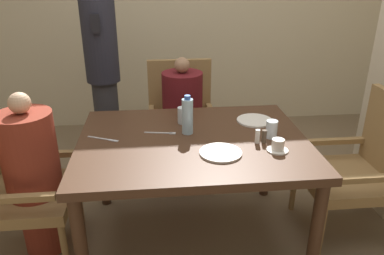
# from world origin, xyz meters

# --- Properties ---
(ground_plane) EXTENTS (16.00, 16.00, 0.00)m
(ground_plane) POSITION_xyz_m (0.00, 0.00, 0.00)
(ground_plane) COLOR #7A664C
(dining_table) EXTENTS (1.36, 1.05, 0.73)m
(dining_table) POSITION_xyz_m (0.00, 0.00, 0.65)
(dining_table) COLOR #422819
(dining_table) RESTS_ON ground_plane
(chair_left_side) EXTENTS (0.55, 0.55, 0.95)m
(chair_left_side) POSITION_xyz_m (-1.10, 0.00, 0.49)
(chair_left_side) COLOR olive
(chair_left_side) RESTS_ON ground_plane
(diner_in_left_chair) EXTENTS (0.32, 0.32, 1.05)m
(diner_in_left_chair) POSITION_xyz_m (-0.95, 0.00, 0.54)
(diner_in_left_chair) COLOR maroon
(diner_in_left_chair) RESTS_ON ground_plane
(chair_far_side) EXTENTS (0.55, 0.55, 0.95)m
(chair_far_side) POSITION_xyz_m (0.00, 0.95, 0.49)
(chair_far_side) COLOR olive
(chair_far_side) RESTS_ON ground_plane
(diner_in_far_chair) EXTENTS (0.32, 0.32, 1.04)m
(diner_in_far_chair) POSITION_xyz_m (-0.00, 0.80, 0.53)
(diner_in_far_chair) COLOR #5B1419
(diner_in_far_chair) RESTS_ON ground_plane
(chair_right_side) EXTENTS (0.55, 0.55, 0.95)m
(chair_right_side) POSITION_xyz_m (1.10, 0.00, 0.49)
(chair_right_side) COLOR olive
(chair_right_side) RESTS_ON ground_plane
(standing_host) EXTENTS (0.28, 0.32, 1.65)m
(standing_host) POSITION_xyz_m (-0.64, 1.14, 0.89)
(standing_host) COLOR #2D2D33
(standing_host) RESTS_ON ground_plane
(plate_main_left) EXTENTS (0.23, 0.23, 0.01)m
(plate_main_left) POSITION_xyz_m (0.13, -0.21, 0.74)
(plate_main_left) COLOR white
(plate_main_left) RESTS_ON dining_table
(plate_main_right) EXTENTS (0.23, 0.23, 0.01)m
(plate_main_right) POSITION_xyz_m (0.44, 0.23, 0.74)
(plate_main_right) COLOR white
(plate_main_right) RESTS_ON dining_table
(teacup_with_saucer) EXTENTS (0.12, 0.12, 0.07)m
(teacup_with_saucer) POSITION_xyz_m (0.45, -0.21, 0.76)
(teacup_with_saucer) COLOR white
(teacup_with_saucer) RESTS_ON dining_table
(bowl_small) EXTENTS (0.10, 0.10, 0.04)m
(bowl_small) POSITION_xyz_m (-0.01, 0.38, 0.75)
(bowl_small) COLOR white
(bowl_small) RESTS_ON dining_table
(water_bottle) EXTENTS (0.07, 0.07, 0.24)m
(water_bottle) POSITION_xyz_m (-0.02, 0.09, 0.84)
(water_bottle) COLOR #A3C6DB
(water_bottle) RESTS_ON dining_table
(glass_tall_near) EXTENTS (0.07, 0.07, 0.11)m
(glass_tall_near) POSITION_xyz_m (-0.04, 0.25, 0.78)
(glass_tall_near) COLOR silver
(glass_tall_near) RESTS_ON dining_table
(glass_tall_mid) EXTENTS (0.07, 0.07, 0.11)m
(glass_tall_mid) POSITION_xyz_m (0.47, -0.03, 0.78)
(glass_tall_mid) COLOR silver
(glass_tall_mid) RESTS_ON dining_table
(salt_shaker) EXTENTS (0.03, 0.03, 0.08)m
(salt_shaker) POSITION_xyz_m (0.37, -0.09, 0.77)
(salt_shaker) COLOR white
(salt_shaker) RESTS_ON dining_table
(pepper_shaker) EXTENTS (0.03, 0.03, 0.08)m
(pepper_shaker) POSITION_xyz_m (0.40, -0.09, 0.77)
(pepper_shaker) COLOR #4C3D2D
(pepper_shaker) RESTS_ON dining_table
(fork_beside_plate) EXTENTS (0.19, 0.05, 0.00)m
(fork_beside_plate) POSITION_xyz_m (-0.17, 0.10, 0.73)
(fork_beside_plate) COLOR silver
(fork_beside_plate) RESTS_ON dining_table
(knife_beside_plate) EXTENTS (0.19, 0.10, 0.00)m
(knife_beside_plate) POSITION_xyz_m (-0.52, 0.04, 0.73)
(knife_beside_plate) COLOR silver
(knife_beside_plate) RESTS_ON dining_table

